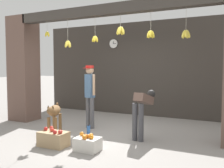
{
  "coord_description": "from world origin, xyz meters",
  "views": [
    {
      "loc": [
        2.64,
        -4.99,
        1.51
      ],
      "look_at": [
        0.0,
        0.36,
        1.11
      ],
      "focal_mm": 40.0,
      "sensor_mm": 36.0,
      "label": 1
    }
  ],
  "objects_px": {
    "worker_stooping": "(143,107)",
    "water_bottle": "(89,131)",
    "dog": "(54,113)",
    "wall_clock": "(114,44)",
    "fruit_crate_oranges": "(88,143)",
    "shopkeeper": "(90,92)",
    "fruit_crate_apples": "(54,139)"
  },
  "relations": [
    {
      "from": "dog",
      "to": "worker_stooping",
      "type": "height_order",
      "value": "worker_stooping"
    },
    {
      "from": "fruit_crate_oranges",
      "to": "water_bottle",
      "type": "distance_m",
      "value": 0.86
    },
    {
      "from": "dog",
      "to": "shopkeeper",
      "type": "relative_size",
      "value": 0.53
    },
    {
      "from": "dog",
      "to": "water_bottle",
      "type": "height_order",
      "value": "dog"
    },
    {
      "from": "shopkeeper",
      "to": "water_bottle",
      "type": "bearing_deg",
      "value": 134.34
    },
    {
      "from": "fruit_crate_apples",
      "to": "water_bottle",
      "type": "height_order",
      "value": "fruit_crate_apples"
    },
    {
      "from": "water_bottle",
      "to": "wall_clock",
      "type": "bearing_deg",
      "value": 105.31
    },
    {
      "from": "dog",
      "to": "wall_clock",
      "type": "height_order",
      "value": "wall_clock"
    },
    {
      "from": "dog",
      "to": "fruit_crate_oranges",
      "type": "height_order",
      "value": "dog"
    },
    {
      "from": "worker_stooping",
      "to": "water_bottle",
      "type": "xyz_separation_m",
      "value": [
        -1.07,
        -0.43,
        -0.53
      ]
    },
    {
      "from": "dog",
      "to": "fruit_crate_apples",
      "type": "xyz_separation_m",
      "value": [
        0.52,
        -0.66,
        -0.34
      ]
    },
    {
      "from": "shopkeeper",
      "to": "worker_stooping",
      "type": "distance_m",
      "value": 1.53
    },
    {
      "from": "fruit_crate_oranges",
      "to": "fruit_crate_apples",
      "type": "xyz_separation_m",
      "value": [
        -0.72,
        -0.07,
        0.01
      ]
    },
    {
      "from": "fruit_crate_oranges",
      "to": "wall_clock",
      "type": "bearing_deg",
      "value": 108.72
    },
    {
      "from": "dog",
      "to": "fruit_crate_oranges",
      "type": "distance_m",
      "value": 1.42
    },
    {
      "from": "shopkeeper",
      "to": "worker_stooping",
      "type": "bearing_deg",
      "value": -175.99
    },
    {
      "from": "dog",
      "to": "wall_clock",
      "type": "bearing_deg",
      "value": 154.4
    },
    {
      "from": "shopkeeper",
      "to": "fruit_crate_oranges",
      "type": "bearing_deg",
      "value": 135.07
    },
    {
      "from": "fruit_crate_oranges",
      "to": "wall_clock",
      "type": "relative_size",
      "value": 1.47
    },
    {
      "from": "shopkeeper",
      "to": "dog",
      "type": "bearing_deg",
      "value": 81.26
    },
    {
      "from": "wall_clock",
      "to": "fruit_crate_oranges",
      "type": "bearing_deg",
      "value": -71.28
    },
    {
      "from": "shopkeeper",
      "to": "wall_clock",
      "type": "relative_size",
      "value": 5.15
    },
    {
      "from": "dog",
      "to": "wall_clock",
      "type": "distance_m",
      "value": 3.5
    },
    {
      "from": "worker_stooping",
      "to": "wall_clock",
      "type": "xyz_separation_m",
      "value": [
        -1.86,
        2.42,
        1.62
      ]
    },
    {
      "from": "shopkeeper",
      "to": "fruit_crate_oranges",
      "type": "height_order",
      "value": "shopkeeper"
    },
    {
      "from": "worker_stooping",
      "to": "dog",
      "type": "bearing_deg",
      "value": -154.67
    },
    {
      "from": "worker_stooping",
      "to": "water_bottle",
      "type": "height_order",
      "value": "worker_stooping"
    },
    {
      "from": "water_bottle",
      "to": "dog",
      "type": "bearing_deg",
      "value": -168.91
    },
    {
      "from": "worker_stooping",
      "to": "fruit_crate_oranges",
      "type": "height_order",
      "value": "worker_stooping"
    },
    {
      "from": "water_bottle",
      "to": "fruit_crate_oranges",
      "type": "bearing_deg",
      "value": -59.55
    },
    {
      "from": "dog",
      "to": "worker_stooping",
      "type": "distance_m",
      "value": 1.97
    },
    {
      "from": "shopkeeper",
      "to": "fruit_crate_apples",
      "type": "xyz_separation_m",
      "value": [
        0.12,
        -1.54,
        -0.76
      ]
    }
  ]
}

